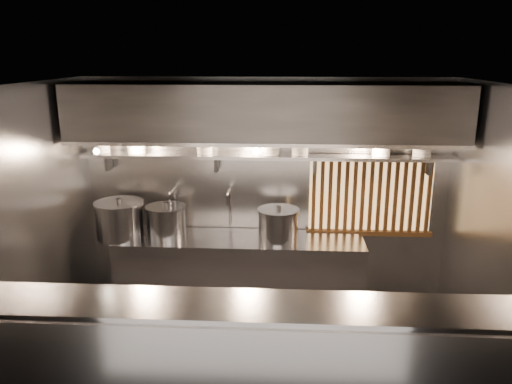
# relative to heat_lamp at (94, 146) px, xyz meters

# --- Properties ---
(floor) EXTENTS (4.50, 4.50, 0.00)m
(floor) POSITION_rel_heat_lamp_xyz_m (1.90, -0.85, -2.07)
(floor) COLOR black
(floor) RESTS_ON ground
(ceiling) EXTENTS (4.50, 4.50, 0.00)m
(ceiling) POSITION_rel_heat_lamp_xyz_m (1.90, -0.85, 0.73)
(ceiling) COLOR black
(ceiling) RESTS_ON wall_back
(wall_back) EXTENTS (4.50, 0.00, 4.50)m
(wall_back) POSITION_rel_heat_lamp_xyz_m (1.90, 0.65, -0.67)
(wall_back) COLOR gray
(wall_back) RESTS_ON floor
(wall_left) EXTENTS (0.00, 3.00, 3.00)m
(wall_left) POSITION_rel_heat_lamp_xyz_m (-0.35, -0.85, -0.67)
(wall_left) COLOR gray
(wall_left) RESTS_ON floor
(wall_right) EXTENTS (0.00, 3.00, 3.00)m
(wall_right) POSITION_rel_heat_lamp_xyz_m (4.15, -0.85, -0.67)
(wall_right) COLOR gray
(wall_right) RESTS_ON floor
(serving_counter) EXTENTS (4.50, 0.56, 1.13)m
(serving_counter) POSITION_rel_heat_lamp_xyz_m (1.90, -1.81, -1.50)
(serving_counter) COLOR #9F9FA4
(serving_counter) RESTS_ON floor
(cooking_bench) EXTENTS (3.00, 0.70, 0.90)m
(cooking_bench) POSITION_rel_heat_lamp_xyz_m (1.60, 0.28, -1.62)
(cooking_bench) COLOR #9F9FA4
(cooking_bench) RESTS_ON floor
(bowl_shelf) EXTENTS (4.40, 0.34, 0.04)m
(bowl_shelf) POSITION_rel_heat_lamp_xyz_m (1.90, 0.47, -0.19)
(bowl_shelf) COLOR #9F9FA4
(bowl_shelf) RESTS_ON wall_back
(exhaust_hood) EXTENTS (4.40, 0.81, 0.65)m
(exhaust_hood) POSITION_rel_heat_lamp_xyz_m (1.90, 0.25, 0.36)
(exhaust_hood) COLOR #2D2D30
(exhaust_hood) RESTS_ON ceiling
(wood_screen) EXTENTS (1.56, 0.09, 1.04)m
(wood_screen) POSITION_rel_heat_lamp_xyz_m (3.20, 0.60, -0.69)
(wood_screen) COLOR #FFC172
(wood_screen) RESTS_ON wall_back
(faucet_left) EXTENTS (0.04, 0.30, 0.50)m
(faucet_left) POSITION_rel_heat_lamp_xyz_m (0.75, 0.52, -0.76)
(faucet_left) COLOR silver
(faucet_left) RESTS_ON wall_back
(faucet_right) EXTENTS (0.04, 0.30, 0.50)m
(faucet_right) POSITION_rel_heat_lamp_xyz_m (1.45, 0.52, -0.76)
(faucet_right) COLOR silver
(faucet_right) RESTS_ON wall_back
(heat_lamp) EXTENTS (0.25, 0.35, 0.20)m
(heat_lamp) POSITION_rel_heat_lamp_xyz_m (0.00, 0.00, 0.00)
(heat_lamp) COLOR #9F9FA4
(heat_lamp) RESTS_ON exhaust_hood
(pendant_bulb) EXTENTS (0.09, 0.09, 0.19)m
(pendant_bulb) POSITION_rel_heat_lamp_xyz_m (1.80, 0.35, -0.11)
(pendant_bulb) COLOR #2D2D30
(pendant_bulb) RESTS_ON exhaust_hood
(stock_pot_left) EXTENTS (0.75, 0.75, 0.49)m
(stock_pot_left) POSITION_rel_heat_lamp_xyz_m (0.15, 0.23, -0.94)
(stock_pot_left) COLOR #9F9FA4
(stock_pot_left) RESTS_ON cooking_bench
(stock_pot_mid) EXTENTS (0.58, 0.58, 0.42)m
(stock_pot_mid) POSITION_rel_heat_lamp_xyz_m (0.70, 0.30, -0.97)
(stock_pot_mid) COLOR #9F9FA4
(stock_pot_mid) RESTS_ON cooking_bench
(stock_pot_right) EXTENTS (0.60, 0.60, 0.43)m
(stock_pot_right) POSITION_rel_heat_lamp_xyz_m (2.07, 0.23, -0.97)
(stock_pot_right) COLOR #9F9FA4
(stock_pot_right) RESTS_ON cooking_bench
(bowl_stack_0) EXTENTS (0.22, 0.22, 0.17)m
(bowl_stack_0) POSITION_rel_heat_lamp_xyz_m (-0.10, 0.47, -0.08)
(bowl_stack_0) COLOR white
(bowl_stack_0) RESTS_ON bowl_shelf
(bowl_stack_1) EXTENTS (0.23, 0.23, 0.09)m
(bowl_stack_1) POSITION_rel_heat_lamp_xyz_m (0.33, 0.47, -0.12)
(bowl_stack_1) COLOR white
(bowl_stack_1) RESTS_ON bowl_shelf
(bowl_stack_2) EXTENTS (0.20, 0.20, 0.09)m
(bowl_stack_2) POSITION_rel_heat_lamp_xyz_m (1.17, 0.47, -0.12)
(bowl_stack_2) COLOR white
(bowl_stack_2) RESTS_ON bowl_shelf
(bowl_stack_3) EXTENTS (0.25, 0.25, 0.17)m
(bowl_stack_3) POSITION_rel_heat_lamp_xyz_m (1.95, 0.47, -0.08)
(bowl_stack_3) COLOR white
(bowl_stack_3) RESTS_ON bowl_shelf
(bowl_stack_4) EXTENTS (0.21, 0.21, 0.13)m
(bowl_stack_4) POSITION_rel_heat_lamp_xyz_m (2.31, 0.47, -0.10)
(bowl_stack_4) COLOR white
(bowl_stack_4) RESTS_ON bowl_shelf
(bowl_stack_5) EXTENTS (0.23, 0.23, 0.13)m
(bowl_stack_5) POSITION_rel_heat_lamp_xyz_m (3.26, 0.47, -0.10)
(bowl_stack_5) COLOR white
(bowl_stack_5) RESTS_ON bowl_shelf
(bowl_stack_6) EXTENTS (0.23, 0.23, 0.09)m
(bowl_stack_6) POSITION_rel_heat_lamp_xyz_m (3.74, 0.47, -0.12)
(bowl_stack_6) COLOR white
(bowl_stack_6) RESTS_ON bowl_shelf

